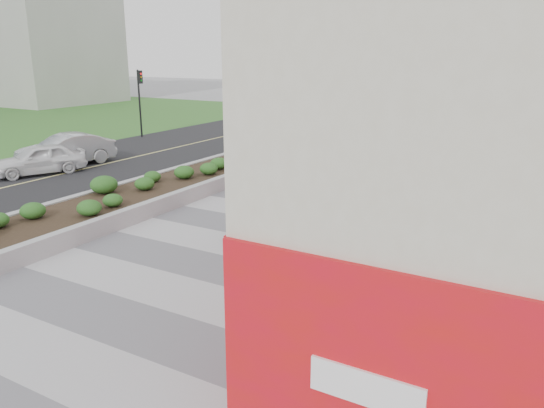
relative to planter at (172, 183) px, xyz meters
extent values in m
plane|color=gray|center=(5.50, -7.00, -0.42)|extent=(160.00, 160.00, 0.00)
cube|color=#A8A8AD|center=(5.50, -4.00, -0.41)|extent=(8.00, 36.00, 0.01)
cube|color=red|center=(9.52, 2.00, 1.08)|extent=(0.12, 24.00, 3.00)
cube|color=#9E9EA0|center=(0.00, 8.85, -0.14)|extent=(3.00, 0.30, 0.55)
cube|color=#9E9EA0|center=(-1.35, 0.00, -0.14)|extent=(0.30, 18.00, 0.55)
cube|color=#9E9EA0|center=(1.35, 0.00, -0.14)|extent=(0.30, 18.00, 0.55)
cube|color=#2D2116|center=(0.00, 0.00, -0.17)|extent=(2.40, 17.40, 0.50)
cube|color=black|center=(-6.50, 0.00, -0.42)|extent=(10.00, 40.00, 0.00)
cylinder|color=black|center=(-1.80, 10.50, 1.68)|extent=(0.12, 0.12, 4.20)
cube|color=black|center=(-1.62, 10.50, 3.33)|extent=(0.18, 0.28, 0.80)
cylinder|color=black|center=(-11.00, 10.00, 1.68)|extent=(0.12, 0.12, 4.20)
cube|color=black|center=(-10.82, 10.00, 3.33)|extent=(0.18, 0.28, 0.80)
cube|color=#ADAAA3|center=(0.50, 48.00, 9.58)|extent=(16.00, 12.00, 20.00)
cylinder|color=#595654|center=(6.00, -4.00, -0.42)|extent=(0.44, 0.44, 0.01)
cube|color=black|center=(5.00, -2.94, -0.35)|extent=(0.21, 0.72, 0.02)
imported|color=#29292E|center=(5.00, -2.94, 0.24)|extent=(0.48, 0.37, 1.17)
sphere|color=blue|center=(5.00, -2.94, 0.79)|extent=(0.23, 0.23, 0.23)
imported|color=white|center=(-7.37, -0.33, 0.25)|extent=(3.06, 4.24, 1.34)
imported|color=silver|center=(-7.86, 1.55, 0.33)|extent=(2.71, 4.79, 1.49)
camera|label=1|loc=(13.21, -15.27, 4.87)|focal=35.00mm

